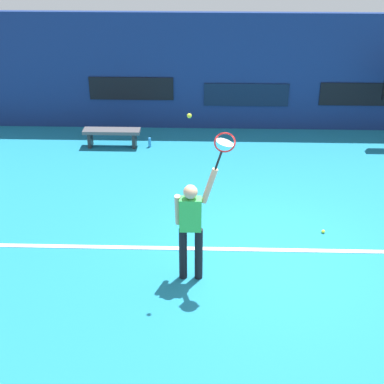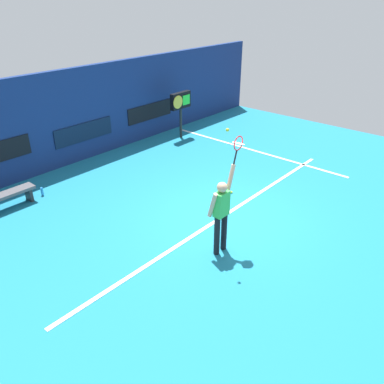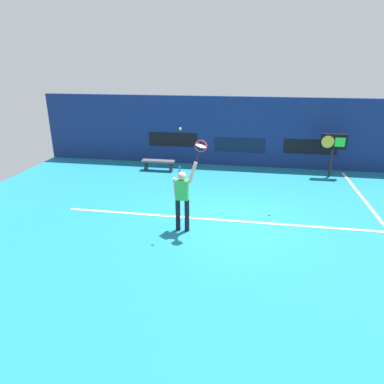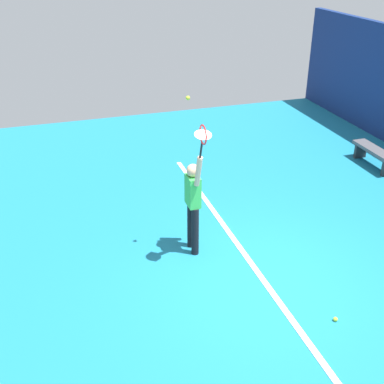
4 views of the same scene
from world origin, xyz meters
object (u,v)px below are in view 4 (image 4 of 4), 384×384
(spare_ball, at_px, (335,319))
(tennis_ball, at_px, (188,98))
(tennis_player, at_px, (193,201))
(court_bench, at_px, (375,153))
(tennis_racket, at_px, (203,136))

(spare_ball, bearing_deg, tennis_ball, -148.00)
(tennis_player, height_order, tennis_ball, tennis_ball)
(tennis_player, bearing_deg, court_bench, 111.67)
(court_bench, bearing_deg, tennis_ball, -68.79)
(tennis_player, xyz_separation_m, tennis_ball, (-0.02, -0.08, 1.81))
(tennis_ball, bearing_deg, spare_ball, 32.00)
(tennis_racket, bearing_deg, tennis_ball, -170.90)
(tennis_ball, relative_size, spare_ball, 1.00)
(tennis_ball, height_order, spare_ball, tennis_ball)
(tennis_racket, height_order, spare_ball, tennis_racket)
(tennis_racket, distance_m, tennis_ball, 0.68)
(tennis_player, bearing_deg, spare_ball, 30.73)
(tennis_ball, bearing_deg, court_bench, 111.21)
(tennis_racket, bearing_deg, tennis_player, 179.49)
(tennis_player, distance_m, spare_ball, 2.96)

